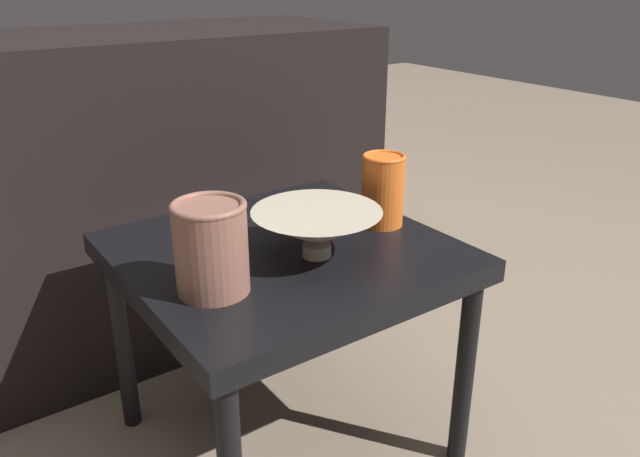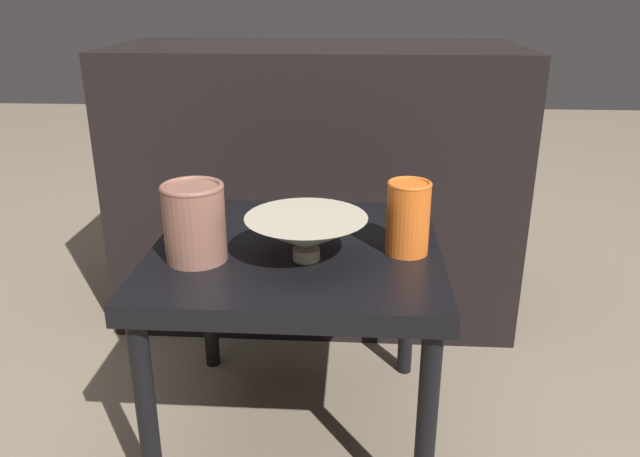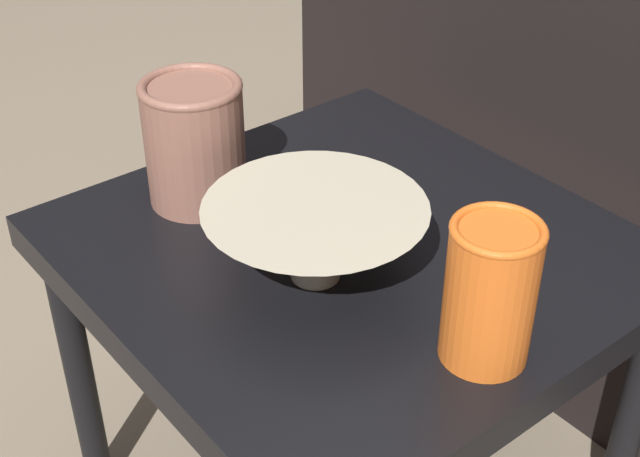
% 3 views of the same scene
% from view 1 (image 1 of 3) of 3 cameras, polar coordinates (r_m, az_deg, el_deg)
% --- Properties ---
extents(ground_plane, '(8.00, 8.00, 0.00)m').
position_cam_1_polar(ground_plane, '(1.37, -2.88, -18.56)').
color(ground_plane, '#7F705B').
extents(table, '(0.56, 0.54, 0.44)m').
position_cam_1_polar(table, '(1.15, -3.25, -3.98)').
color(table, black).
rests_on(table, ground_plane).
extents(couch_backdrop, '(1.10, 0.50, 0.77)m').
position_cam_1_polar(couch_backdrop, '(1.67, -14.58, 3.80)').
color(couch_backdrop, black).
rests_on(couch_backdrop, ground_plane).
extents(bowl, '(0.23, 0.23, 0.08)m').
position_cam_1_polar(bowl, '(1.07, -0.30, 0.04)').
color(bowl, '#B2A88E').
rests_on(bowl, table).
extents(vase_textured_left, '(0.12, 0.12, 0.15)m').
position_cam_1_polar(vase_textured_left, '(0.96, -9.93, -1.60)').
color(vase_textured_left, brown).
rests_on(vase_textured_left, table).
extents(vase_colorful_right, '(0.08, 0.08, 0.14)m').
position_cam_1_polar(vase_colorful_right, '(1.21, 5.77, 3.59)').
color(vase_colorful_right, orange).
rests_on(vase_colorful_right, table).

